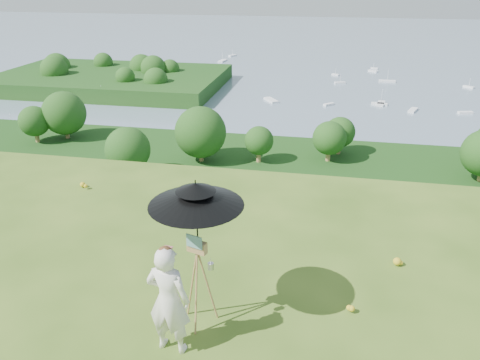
# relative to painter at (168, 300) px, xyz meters

# --- Properties ---
(forest_slope) EXTENTS (140.00, 56.00, 22.00)m
(forest_slope) POSITION_rel_painter_xyz_m (-1.48, 34.24, -29.79)
(forest_slope) COLOR #0F3A10
(forest_slope) RESTS_ON bay_water
(shoreline_tier) EXTENTS (170.00, 28.00, 8.00)m
(shoreline_tier) POSITION_rel_painter_xyz_m (-1.48, 74.24, -36.79)
(shoreline_tier) COLOR #72675B
(shoreline_tier) RESTS_ON bay_water
(bay_water) EXTENTS (700.00, 700.00, 0.00)m
(bay_water) POSITION_rel_painter_xyz_m (-1.48, 239.24, -34.79)
(bay_water) COLOR slate
(bay_water) RESTS_ON ground
(peninsula) EXTENTS (90.00, 60.00, 12.00)m
(peninsula) POSITION_rel_painter_xyz_m (-76.48, 154.24, -29.79)
(peninsula) COLOR #0F3A10
(peninsula) RESTS_ON bay_water
(slope_trees) EXTENTS (110.00, 50.00, 6.00)m
(slope_trees) POSITION_rel_painter_xyz_m (-1.48, 34.24, -15.79)
(slope_trees) COLOR #184E17
(slope_trees) RESTS_ON forest_slope
(harbor_town) EXTENTS (110.00, 22.00, 5.00)m
(harbor_town) POSITION_rel_painter_xyz_m (-1.48, 74.24, -30.29)
(harbor_town) COLOR beige
(harbor_town) RESTS_ON shoreline_tier
(moored_boats) EXTENTS (140.00, 140.00, 0.70)m
(moored_boats) POSITION_rel_painter_xyz_m (-13.98, 160.24, -34.44)
(moored_boats) COLOR white
(moored_boats) RESTS_ON bay_water
(wildflowers) EXTENTS (10.00, 10.50, 0.12)m
(wildflowers) POSITION_rel_painter_xyz_m (-1.48, -0.51, -0.73)
(wildflowers) COLOR gold
(wildflowers) RESTS_ON ground
(painter) EXTENTS (0.61, 0.43, 1.58)m
(painter) POSITION_rel_painter_xyz_m (0.00, 0.00, 0.00)
(painter) COLOR white
(painter) RESTS_ON ground
(field_easel) EXTENTS (0.70, 0.70, 1.46)m
(field_easel) POSITION_rel_painter_xyz_m (0.24, 0.56, -0.06)
(field_easel) COLOR olive
(field_easel) RESTS_ON ground
(sun_umbrella) EXTENTS (1.41, 1.41, 1.02)m
(sun_umbrella) POSITION_rel_painter_xyz_m (0.24, 0.59, 0.92)
(sun_umbrella) COLOR black
(sun_umbrella) RESTS_ON field_easel
(painter_cap) EXTENTS (0.21, 0.24, 0.10)m
(painter_cap) POSITION_rel_painter_xyz_m (0.00, 0.00, 0.75)
(painter_cap) COLOR #C56E6C
(painter_cap) RESTS_ON painter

